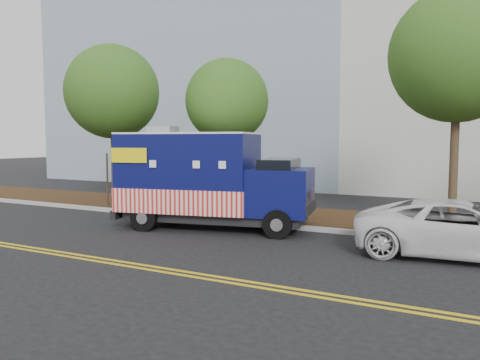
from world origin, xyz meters
The scene contains 11 objects.
ground centered at (0.00, 0.00, 0.00)m, with size 120.00×120.00×0.00m, color black.
curb centered at (0.00, 1.40, 0.07)m, with size 120.00×0.18×0.15m, color #9E9E99.
mulch_strip centered at (0.00, 3.50, 0.07)m, with size 120.00×4.00×0.15m, color black.
centerline_near centered at (0.00, -4.45, 0.01)m, with size 120.00×0.10×0.01m, color gold.
centerline_far centered at (0.00, -4.70, 0.01)m, with size 120.00×0.10×0.01m, color gold.
tree_a centered at (-5.88, 3.16, 5.09)m, with size 4.19×4.19×7.20m.
tree_b centered at (-0.20, 3.55, 4.50)m, with size 3.34×3.34×6.19m.
tree_c centered at (8.20, 3.03, 5.53)m, with size 4.14×4.14×7.62m.
sign_post centered at (-5.18, 1.99, 1.20)m, with size 0.06×0.06×2.40m, color #473828.
food_truck centered at (0.81, 0.28, 1.54)m, with size 6.81×3.64×3.41m.
white_car centered at (8.61, -0.11, 0.72)m, with size 2.38×5.17×1.44m, color silver.
Camera 1 is at (9.09, -12.93, 2.94)m, focal length 35.00 mm.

